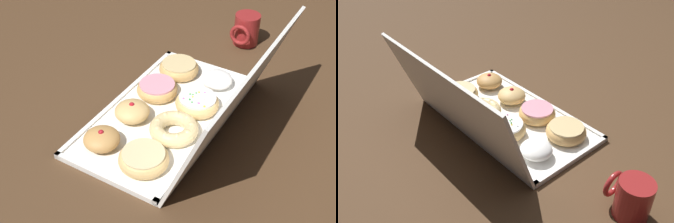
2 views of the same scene
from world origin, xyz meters
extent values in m
plane|color=#4C331E|center=(0.00, 0.00, 0.00)|extent=(3.00, 3.00, 0.00)
cube|color=white|center=(0.00, 0.00, 0.01)|extent=(0.52, 0.28, 0.01)
cube|color=white|center=(0.00, -0.13, 0.01)|extent=(0.52, 0.01, 0.01)
cube|color=white|center=(0.00, 0.13, 0.01)|extent=(0.52, 0.01, 0.01)
cube|color=white|center=(-0.25, 0.00, 0.01)|extent=(0.01, 0.28, 0.01)
cube|color=white|center=(0.25, 0.00, 0.01)|extent=(0.01, 0.28, 0.01)
cube|color=white|center=(0.00, 0.19, 0.13)|extent=(0.52, 0.10, 0.26)
torus|color=tan|center=(-0.18, -0.06, 0.03)|extent=(0.11, 0.11, 0.03)
cylinder|color=#EACC8C|center=(-0.18, -0.06, 0.04)|extent=(0.10, 0.10, 0.01)
torus|color=tan|center=(-0.06, -0.06, 0.03)|extent=(0.11, 0.11, 0.03)
cylinder|color=pink|center=(-0.06, -0.06, 0.04)|extent=(0.09, 0.09, 0.01)
ellipsoid|color=#E5B770|center=(0.06, -0.06, 0.03)|extent=(0.09, 0.09, 0.05)
sphere|color=#B21923|center=(0.06, -0.06, 0.05)|extent=(0.01, 0.01, 0.01)
ellipsoid|color=tan|center=(0.18, -0.06, 0.03)|extent=(0.09, 0.09, 0.04)
sphere|color=#B21923|center=(0.18, -0.06, 0.05)|extent=(0.01, 0.01, 0.01)
ellipsoid|color=white|center=(-0.18, 0.06, 0.03)|extent=(0.09, 0.09, 0.04)
torus|color=#E5B770|center=(-0.06, 0.07, 0.03)|extent=(0.11, 0.11, 0.04)
cylinder|color=white|center=(-0.06, 0.07, 0.05)|extent=(0.10, 0.10, 0.01)
sphere|color=pink|center=(-0.08, 0.07, 0.05)|extent=(0.00, 0.00, 0.00)
sphere|color=yellow|center=(-0.05, 0.06, 0.05)|extent=(0.00, 0.00, 0.00)
sphere|color=green|center=(-0.03, 0.06, 0.05)|extent=(0.00, 0.00, 0.00)
sphere|color=yellow|center=(-0.03, 0.10, 0.05)|extent=(0.01, 0.01, 0.01)
sphere|color=pink|center=(-0.03, 0.04, 0.05)|extent=(0.00, 0.00, 0.00)
sphere|color=green|center=(-0.07, 0.06, 0.05)|extent=(0.00, 0.00, 0.00)
sphere|color=pink|center=(-0.04, 0.08, 0.05)|extent=(0.01, 0.01, 0.01)
sphere|color=white|center=(-0.06, 0.08, 0.05)|extent=(0.00, 0.00, 0.00)
sphere|color=green|center=(-0.06, 0.04, 0.05)|extent=(0.00, 0.00, 0.00)
sphere|color=yellow|center=(-0.08, 0.06, 0.05)|extent=(0.00, 0.00, 0.00)
sphere|color=green|center=(-0.06, 0.05, 0.05)|extent=(0.00, 0.00, 0.00)
sphere|color=green|center=(-0.04, 0.05, 0.05)|extent=(0.01, 0.01, 0.01)
sphere|color=white|center=(-0.09, 0.05, 0.05)|extent=(0.00, 0.00, 0.00)
torus|color=#EACC8C|center=(0.06, 0.06, 0.03)|extent=(0.12, 0.12, 0.04)
sphere|color=#EACC8C|center=(0.10, 0.06, 0.04)|extent=(0.02, 0.02, 0.02)
sphere|color=#EACC8C|center=(0.09, 0.09, 0.04)|extent=(0.02, 0.02, 0.02)
sphere|color=#EACC8C|center=(0.06, 0.10, 0.04)|extent=(0.02, 0.02, 0.02)
sphere|color=#EACC8C|center=(0.04, 0.10, 0.04)|extent=(0.02, 0.02, 0.02)
sphere|color=#EACC8C|center=(0.02, 0.08, 0.04)|extent=(0.02, 0.02, 0.02)
sphere|color=#EACC8C|center=(0.02, 0.05, 0.04)|extent=(0.02, 0.02, 0.02)
sphere|color=#EACC8C|center=(0.04, 0.03, 0.04)|extent=(0.02, 0.02, 0.02)
sphere|color=#EACC8C|center=(0.06, 0.02, 0.04)|extent=(0.02, 0.02, 0.02)
sphere|color=#EACC8C|center=(0.09, 0.04, 0.04)|extent=(0.02, 0.02, 0.02)
torus|color=#E5B770|center=(0.18, 0.06, 0.03)|extent=(0.12, 0.12, 0.04)
cylinder|color=beige|center=(0.18, 0.06, 0.04)|extent=(0.10, 0.10, 0.01)
cylinder|color=maroon|center=(-0.45, 0.03, 0.05)|extent=(0.08, 0.08, 0.10)
cylinder|color=black|center=(-0.45, 0.03, 0.09)|extent=(0.07, 0.07, 0.01)
torus|color=maroon|center=(-0.40, 0.03, 0.05)|extent=(0.01, 0.07, 0.07)
camera|label=1|loc=(0.77, 0.47, 0.76)|focal=48.64mm
camera|label=2|loc=(-0.69, 0.60, 0.66)|focal=39.73mm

